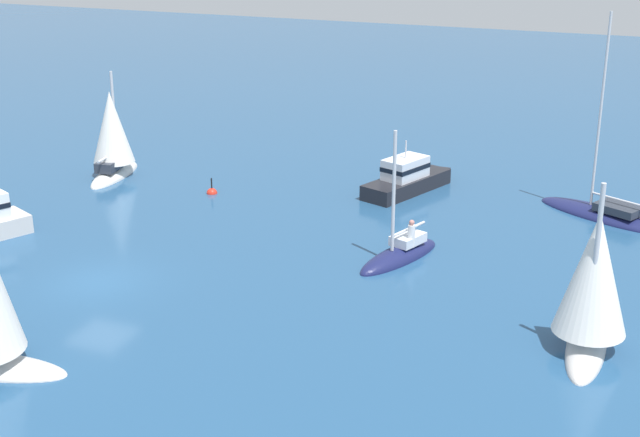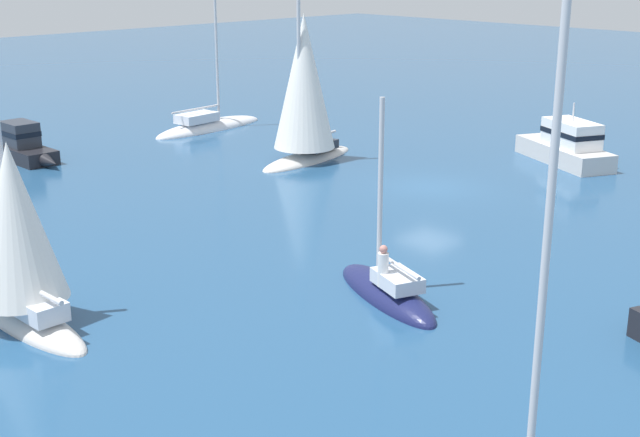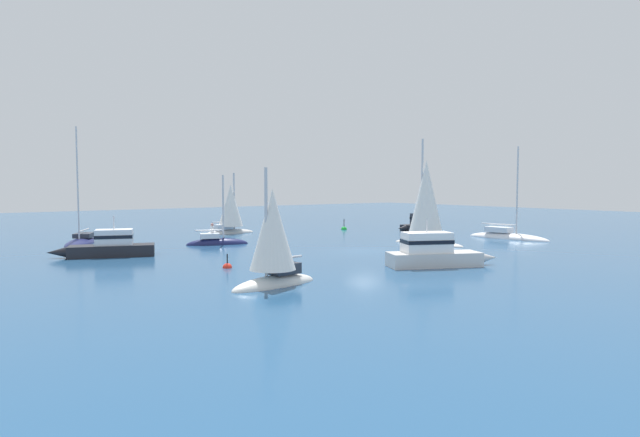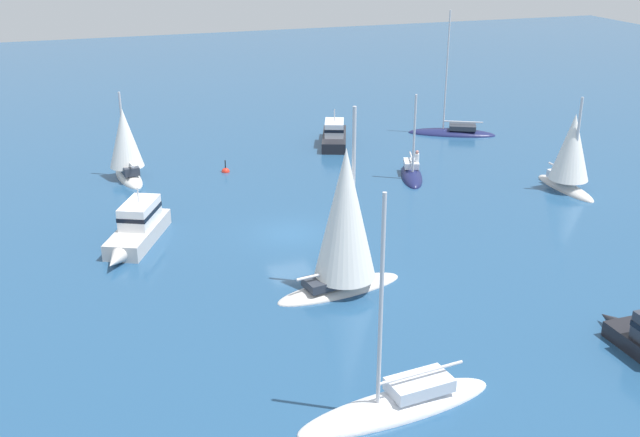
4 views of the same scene
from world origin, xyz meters
name	(u,v)px [view 4 (image 4 of 4)]	position (x,y,z in m)	size (l,w,h in m)	color
ground_plane	(290,233)	(0.00, 0.00, 0.00)	(160.00, 160.00, 0.00)	navy
sailboat	(570,156)	(-19.41, -1.37, 2.32)	(2.60, 5.67, 6.73)	silver
ketch	(344,226)	(-0.51, 7.47, 3.32)	(6.83, 3.43, 9.35)	silver
ketch_1	(126,149)	(7.79, -12.97, 2.05)	(2.60, 5.29, 6.44)	silver
motor_cruiser_1	(138,227)	(8.31, -1.57, 0.85)	(4.32, 7.02, 3.00)	silver
ketch_2	(412,175)	(-10.85, -7.06, 0.12)	(3.10, 5.37, 6.44)	#191E4C
launch	(334,135)	(-8.49, -16.47, 0.74)	(3.72, 7.10, 2.86)	black
yacht	(398,406)	(0.91, 17.17, 0.12)	(8.08, 2.72, 9.13)	white
ketch_3	(452,133)	(-18.70, -16.02, 0.12)	(7.26, 5.04, 10.42)	#191E4C
mooring_buoy	(226,172)	(1.17, -12.17, 0.01)	(0.58, 0.58, 1.14)	red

